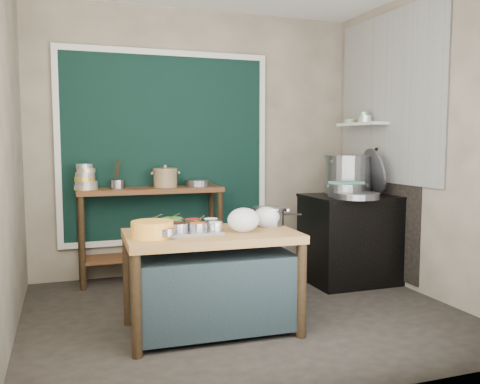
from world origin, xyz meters
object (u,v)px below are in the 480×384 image
object	(u,v)px
yellow_basin	(152,229)
stove_block	(352,240)
stock_pot	(348,174)
steamer	(346,190)
prep_table	(212,282)
back_counter	(152,234)
ceramic_crock	(165,179)
utensil_cup	(117,184)
saucepan	(268,216)
condiment_tray	(183,232)

from	to	relation	value
yellow_basin	stove_block	bearing A→B (deg)	22.94
stock_pot	steamer	xyz separation A→B (m)	(-0.18, -0.27, -0.14)
prep_table	steamer	distance (m)	1.86
back_counter	steamer	size ratio (longest dim) A/B	3.73
stove_block	ceramic_crock	bearing A→B (deg)	157.37
utensil_cup	stock_pot	size ratio (longest dim) A/B	0.29
back_counter	steamer	bearing A→B (deg)	-24.37
utensil_cup	stock_pot	bearing A→B (deg)	-13.30
prep_table	saucepan	bearing A→B (deg)	17.66
prep_table	ceramic_crock	size ratio (longest dim) A/B	4.83
condiment_tray	saucepan	distance (m)	0.73
condiment_tray	utensil_cup	xyz separation A→B (m)	(-0.31, 1.56, 0.23)
prep_table	saucepan	distance (m)	0.70
back_counter	steamer	distance (m)	2.01
prep_table	saucepan	xyz separation A→B (m)	(0.51, 0.15, 0.45)
condiment_tray	steamer	bearing A→B (deg)	22.63
yellow_basin	stock_pot	world-z (taller)	stock_pot
back_counter	stove_block	size ratio (longest dim) A/B	1.61
saucepan	ceramic_crock	size ratio (longest dim) A/B	1.03
condiment_tray	prep_table	bearing A→B (deg)	-6.35
yellow_basin	ceramic_crock	bearing A→B (deg)	76.03
utensil_cup	steamer	distance (m)	2.26
prep_table	utensil_cup	distance (m)	1.77
saucepan	stock_pot	world-z (taller)	stock_pot
utensil_cup	stock_pot	xyz separation A→B (m)	(2.29, -0.54, 0.08)
prep_table	steamer	xyz separation A→B (m)	(1.60, 0.77, 0.57)
stove_block	yellow_basin	distance (m)	2.37
condiment_tray	ceramic_crock	bearing A→B (deg)	83.73
condiment_tray	ceramic_crock	distance (m)	1.59
stove_block	yellow_basin	bearing A→B (deg)	-157.06
stock_pot	condiment_tray	bearing A→B (deg)	-152.77
condiment_tray	yellow_basin	size ratio (longest dim) A/B	1.76
yellow_basin	stock_pot	bearing A→B (deg)	26.50
saucepan	steamer	xyz separation A→B (m)	(1.08, 0.63, 0.12)
stove_block	condiment_tray	world-z (taller)	stove_block
back_counter	stove_block	bearing A→B (deg)	-21.02
utensil_cup	saucepan	bearing A→B (deg)	-54.43
utensil_cup	stove_block	bearing A→B (deg)	-18.14
prep_table	utensil_cup	bearing A→B (deg)	109.88
steamer	ceramic_crock	bearing A→B (deg)	153.69
condiment_tray	yellow_basin	xyz separation A→B (m)	(-0.24, -0.09, 0.04)
yellow_basin	ceramic_crock	xyz separation A→B (m)	(0.41, 1.64, 0.23)
prep_table	steamer	bearing A→B (deg)	27.73
condiment_tray	yellow_basin	bearing A→B (deg)	-159.98
prep_table	stove_block	world-z (taller)	stove_block
prep_table	back_counter	distance (m)	1.59
condiment_tray	yellow_basin	distance (m)	0.26
saucepan	utensil_cup	distance (m)	1.77
ceramic_crock	steamer	xyz separation A→B (m)	(1.63, -0.81, -0.09)
back_counter	saucepan	world-z (taller)	back_counter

